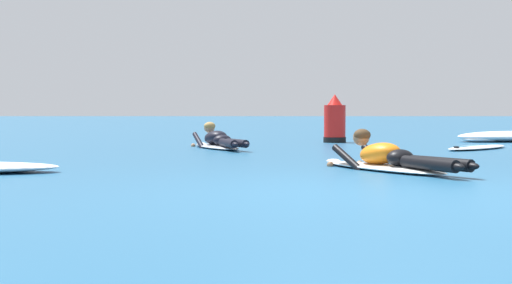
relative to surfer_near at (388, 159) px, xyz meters
name	(u,v)px	position (x,y,z in m)	size (l,w,h in m)	color
ground_plane	(306,142)	(-0.52, 7.66, -0.14)	(120.00, 120.00, 0.00)	#235B84
surfer_near	(388,159)	(0.00, 0.00, 0.00)	(1.60, 2.46, 0.54)	white
surfer_far	(218,141)	(-2.32, 4.97, 0.00)	(1.27, 2.45, 0.54)	silver
drifting_surfboard	(477,147)	(2.46, 4.81, -0.10)	(1.76, 1.89, 0.16)	white
whitewater_mid_right	(510,137)	(4.15, 8.04, -0.03)	(2.70, 1.62, 0.24)	white
channel_marker_buoy	(335,123)	(0.12, 7.58, 0.29)	(0.50, 0.50, 1.07)	red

